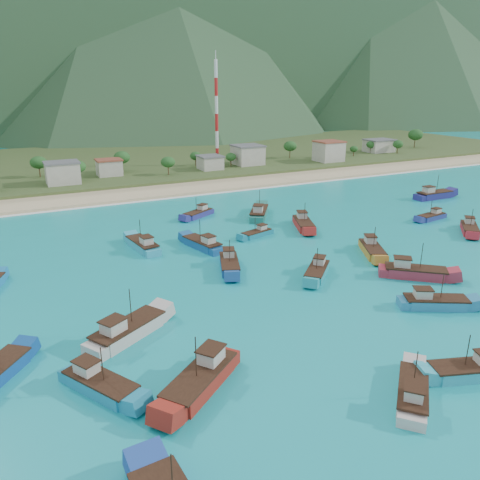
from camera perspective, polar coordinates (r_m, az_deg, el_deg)
name	(u,v)px	position (r m, az deg, el deg)	size (l,w,h in m)	color
ground	(297,287)	(78.22, 6.94, -5.71)	(600.00, 600.00, 0.00)	#0E8C9A
beach	(157,192)	(147.31, -10.12, 5.79)	(400.00, 18.00, 1.20)	beige
land	(114,163)	(205.60, -15.11, 9.06)	(400.00, 110.00, 2.40)	#385123
surf_line	(166,198)	(138.45, -8.98, 5.03)	(400.00, 2.50, 0.08)	white
village	(185,161)	(174.03, -6.69, 9.53)	(220.53, 30.51, 7.64)	beige
vegetation	(128,164)	(168.59, -13.50, 9.02)	(281.78, 25.87, 9.25)	#235623
radio_tower	(217,114)	(182.80, -2.87, 15.12)	(1.20, 1.20, 38.51)	red
boat_0	(229,265)	(84.84, -1.30, -3.04)	(6.62, 10.82, 6.15)	#1C4A8E
boat_2	(372,250)	(95.54, 15.79, -1.23)	(7.64, 10.85, 6.26)	#C17F29
boat_4	(413,394)	(55.42, 20.29, -17.22)	(9.23, 8.88, 5.85)	beige
boat_6	(201,380)	(54.06, -4.74, -16.64)	(11.88, 10.27, 7.21)	maroon
boat_7	(198,214)	(118.17, -5.10, 3.15)	(9.68, 7.14, 5.63)	navy
boat_8	(257,234)	(102.72, 2.09, 0.73)	(8.47, 4.55, 4.80)	#127A92
boat_12	(414,273)	(86.45, 20.44, -3.78)	(10.93, 9.93, 6.75)	#A62B3A
boat_14	(143,246)	(96.49, -11.76, -0.68)	(4.70, 11.28, 6.46)	#2C9EBB
boat_17	(432,217)	(124.66, 22.32, 2.59)	(9.12, 3.79, 5.23)	navy
boat_18	(434,195)	(147.67, 22.54, 5.06)	(12.49, 3.85, 7.35)	navy
boat_19	(303,224)	(109.63, 7.73, 1.91)	(7.20, 11.50, 6.55)	red
boat_20	(469,229)	(117.39, 26.17, 1.19)	(9.32, 9.26, 5.99)	red
boat_22	(470,372)	(61.55, 26.25, -14.19)	(10.43, 6.03, 5.91)	#2DA5BB
boat_23	(317,272)	(82.91, 9.37, -3.88)	(9.03, 8.87, 5.77)	teal
boat_24	(434,303)	(76.41, 22.60, -7.13)	(10.46, 7.66, 6.08)	teal
boat_25	(127,332)	(64.56, -13.58, -10.81)	(12.16, 9.26, 7.12)	beige
boat_28	(259,214)	(117.41, 2.33, 3.24)	(9.80, 11.92, 7.12)	#1F6A5E
boat_30	(100,385)	(55.62, -16.74, -16.59)	(7.82, 10.51, 6.12)	teal
boat_31	(203,245)	(95.37, -4.56, -0.58)	(5.68, 11.16, 6.33)	#17528E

